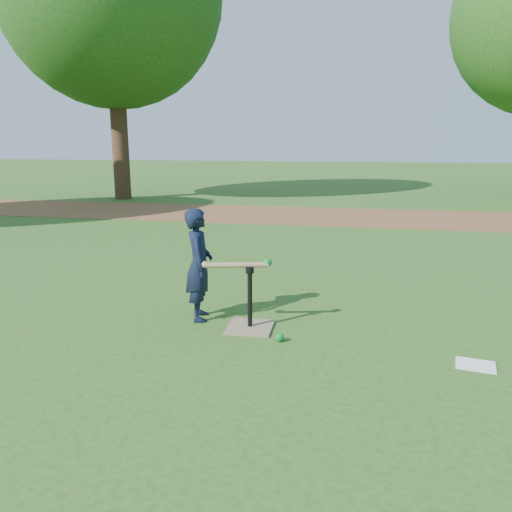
# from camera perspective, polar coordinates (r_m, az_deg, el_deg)

# --- Properties ---
(ground) EXTENTS (80.00, 80.00, 0.00)m
(ground) POSITION_cam_1_polar(r_m,az_deg,el_deg) (4.96, -2.71, -7.88)
(ground) COLOR #285116
(ground) RESTS_ON ground
(dirt_strip) EXTENTS (24.00, 3.00, 0.01)m
(dirt_strip) POSITION_cam_1_polar(r_m,az_deg,el_deg) (12.18, 5.85, 4.64)
(dirt_strip) COLOR brown
(dirt_strip) RESTS_ON ground
(child) EXTENTS (0.37, 0.47, 1.13)m
(child) POSITION_cam_1_polar(r_m,az_deg,el_deg) (5.01, -6.54, -0.99)
(child) COLOR black
(child) RESTS_ON ground
(wiffle_ball_ground) EXTENTS (0.08, 0.08, 0.08)m
(wiffle_ball_ground) POSITION_cam_1_polar(r_m,az_deg,el_deg) (4.57, 2.73, -9.26)
(wiffle_ball_ground) COLOR #0B7E28
(wiffle_ball_ground) RESTS_ON ground
(clipboard) EXTENTS (0.34, 0.28, 0.01)m
(clipboard) POSITION_cam_1_polar(r_m,az_deg,el_deg) (4.48, 23.80, -11.33)
(clipboard) COLOR white
(clipboard) RESTS_ON ground
(batting_tee) EXTENTS (0.44, 0.44, 0.61)m
(batting_tee) POSITION_cam_1_polar(r_m,az_deg,el_deg) (4.84, -0.70, -7.02)
(batting_tee) COLOR #8A7257
(batting_tee) RESTS_ON ground
(swing_action) EXTENTS (0.65, 0.23, 0.09)m
(swing_action) POSITION_cam_1_polar(r_m,az_deg,el_deg) (4.70, -1.84, -0.97)
(swing_action) COLOR #A27F5E
(swing_action) RESTS_ON ground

